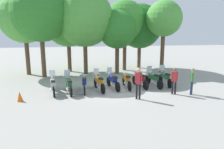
{
  "coord_description": "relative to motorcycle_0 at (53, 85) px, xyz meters",
  "views": [
    {
      "loc": [
        -2.61,
        -12.77,
        3.74
      ],
      "look_at": [
        0.0,
        0.5,
        0.9
      ],
      "focal_mm": 32.76,
      "sensor_mm": 36.0,
      "label": 1
    }
  ],
  "objects": [
    {
      "name": "traffic_cone",
      "position": [
        -1.67,
        -1.2,
        -0.24
      ],
      "size": [
        0.32,
        0.32,
        0.55
      ],
      "primitive_type": "cone",
      "color": "orange",
      "rests_on": "ground_plane"
    },
    {
      "name": "motorcycle_5",
      "position": [
        4.78,
        0.37,
        -0.01
      ],
      "size": [
        0.62,
        2.19,
        0.99
      ],
      "rotation": [
        0.0,
        0.0,
        1.55
      ],
      "color": "black",
      "rests_on": "ground_plane"
    },
    {
      "name": "person_0",
      "position": [
        8.24,
        -1.86,
        0.43
      ],
      "size": [
        0.34,
        0.34,
        1.63
      ],
      "rotation": [
        0.0,
        0.0,
        5.51
      ],
      "color": "#232D4C",
      "rests_on": "ground_plane"
    },
    {
      "name": "motorcycle_7",
      "position": [
        6.68,
        0.31,
        0.0
      ],
      "size": [
        0.64,
        2.18,
        1.37
      ],
      "rotation": [
        0.0,
        0.0,
        1.74
      ],
      "color": "black",
      "rests_on": "ground_plane"
    },
    {
      "name": "tree_3",
      "position": [
        2.4,
        5.65,
        4.36
      ],
      "size": [
        4.94,
        4.94,
        7.36
      ],
      "color": "brown",
      "rests_on": "ground_plane"
    },
    {
      "name": "tree_2",
      "position": [
        0.96,
        7.15,
        4.01
      ],
      "size": [
        4.37,
        4.37,
        6.73
      ],
      "color": "brown",
      "rests_on": "ground_plane"
    },
    {
      "name": "motorcycle_0",
      "position": [
        0.0,
        0.0,
        0.0
      ],
      "size": [
        0.62,
        2.19,
        1.37
      ],
      "rotation": [
        0.0,
        0.0,
        1.69
      ],
      "color": "black",
      "rests_on": "ground_plane"
    },
    {
      "name": "ground_plane",
      "position": [
        3.83,
        0.14,
        -0.52
      ],
      "size": [
        80.0,
        80.0,
        0.0
      ],
      "primitive_type": "plane",
      "color": "#9E9B93"
    },
    {
      "name": "tree_5",
      "position": [
        6.29,
        6.78,
        4.24
      ],
      "size": [
        3.82,
        3.82,
        6.69
      ],
      "color": "brown",
      "rests_on": "ground_plane"
    },
    {
      "name": "motorcycle_3",
      "position": [
        2.86,
        0.12,
        0.0
      ],
      "size": [
        0.64,
        2.18,
        1.37
      ],
      "rotation": [
        0.0,
        0.0,
        1.74
      ],
      "color": "black",
      "rests_on": "ground_plane"
    },
    {
      "name": "person_2",
      "position": [
        4.8,
        -2.09,
        0.56
      ],
      "size": [
        0.39,
        0.32,
        1.81
      ],
      "rotation": [
        0.0,
        0.0,
        4.19
      ],
      "color": "black",
      "rests_on": "ground_plane"
    },
    {
      "name": "person_1",
      "position": [
        7.23,
        -1.6,
        0.43
      ],
      "size": [
        0.41,
        0.27,
        1.64
      ],
      "rotation": [
        0.0,
        0.0,
        1.29
      ],
      "color": "black",
      "rests_on": "ground_plane"
    },
    {
      "name": "tree_7",
      "position": [
        9.42,
        4.98,
        4.34
      ],
      "size": [
        3.21,
        3.21,
        6.5
      ],
      "color": "brown",
      "rests_on": "ground_plane"
    },
    {
      "name": "motorcycle_2",
      "position": [
        1.92,
        0.06,
        -0.01
      ],
      "size": [
        0.62,
        2.19,
        0.99
      ],
      "rotation": [
        0.0,
        0.0,
        1.52
      ],
      "color": "black",
      "rests_on": "ground_plane"
    },
    {
      "name": "tree_6",
      "position": [
        8.1,
        7.71,
        3.75
      ],
      "size": [
        4.46,
        4.46,
        6.51
      ],
      "color": "brown",
      "rests_on": "ground_plane"
    },
    {
      "name": "tree_0",
      "position": [
        -2.63,
        6.35,
        4.3
      ],
      "size": [
        4.15,
        4.15,
        6.91
      ],
      "color": "brown",
      "rests_on": "ground_plane"
    },
    {
      "name": "motorcycle_1",
      "position": [
        0.95,
        -0.13,
        0.0
      ],
      "size": [
        0.62,
        2.18,
        1.37
      ],
      "rotation": [
        0.0,
        0.0,
        1.71
      ],
      "color": "black",
      "rests_on": "ground_plane"
    },
    {
      "name": "motorcycle_4",
      "position": [
        3.82,
        0.32,
        0.0
      ],
      "size": [
        0.67,
        2.17,
        1.37
      ],
      "rotation": [
        0.0,
        0.0,
        1.76
      ],
      "color": "black",
      "rests_on": "ground_plane"
    },
    {
      "name": "motorcycle_6",
      "position": [
        5.73,
        0.41,
        -0.01
      ],
      "size": [
        0.65,
        2.18,
        0.99
      ],
      "rotation": [
        0.0,
        0.0,
        1.74
      ],
      "color": "black",
      "rests_on": "ground_plane"
    },
    {
      "name": "tree_1",
      "position": [
        -1.14,
        5.12,
        4.65
      ],
      "size": [
        4.56,
        4.56,
        7.46
      ],
      "color": "brown",
      "rests_on": "ground_plane"
    },
    {
      "name": "tree_4",
      "position": [
        5.22,
        5.32,
        3.39
      ],
      "size": [
        3.37,
        3.37,
        5.62
      ],
      "color": "brown",
      "rests_on": "ground_plane"
    },
    {
      "name": "motorcycle_8",
      "position": [
        7.65,
        0.5,
        0.0
      ],
      "size": [
        0.62,
        2.19,
        1.37
      ],
      "rotation": [
        0.0,
        0.0,
        1.54
      ],
      "color": "black",
      "rests_on": "ground_plane"
    }
  ]
}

